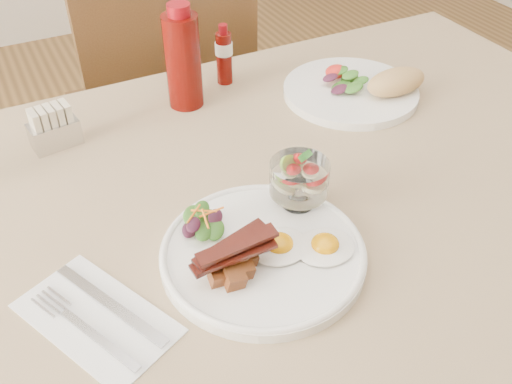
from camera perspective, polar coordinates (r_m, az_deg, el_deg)
The scene contains 12 objects.
table at distance 0.97m, azimuth 3.47°, elevation -2.93°, with size 1.33×0.88×0.75m.
chair_far at distance 1.55m, azimuth -9.08°, elevation 8.14°, with size 0.42×0.42×0.93m.
main_plate at distance 0.78m, azimuth 0.69°, elevation -6.23°, with size 0.28×0.28×0.02m, color white.
fried_eggs at distance 0.77m, azimuth 4.63°, elevation -5.33°, with size 0.15×0.11×0.02m.
bacon_potato_pile at distance 0.73m, azimuth -2.29°, elevation -6.77°, with size 0.12×0.07×0.05m.
side_salad at distance 0.79m, azimuth -5.28°, elevation -3.14°, with size 0.07×0.07×0.04m.
fruit_cup at distance 0.82m, azimuth 4.33°, elevation 1.39°, with size 0.09×0.09×0.09m.
second_plate at distance 1.15m, azimuth 10.46°, elevation 10.20°, with size 0.27×0.26×0.07m.
ketchup_bottle at distance 1.08m, azimuth -7.32°, elevation 12.99°, with size 0.08×0.08×0.20m.
hot_sauce_bottle at distance 1.16m, azimuth -3.22°, elevation 13.51°, with size 0.04×0.04×0.12m.
sugar_caddy at distance 1.03m, azimuth -19.57°, elevation 5.96°, with size 0.09×0.06×0.07m.
napkin_cutlery at distance 0.74m, azimuth -15.53°, elevation -11.93°, with size 0.19×0.23×0.01m.
Camera 1 is at (-0.38, -0.61, 1.32)m, focal length 40.00 mm.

